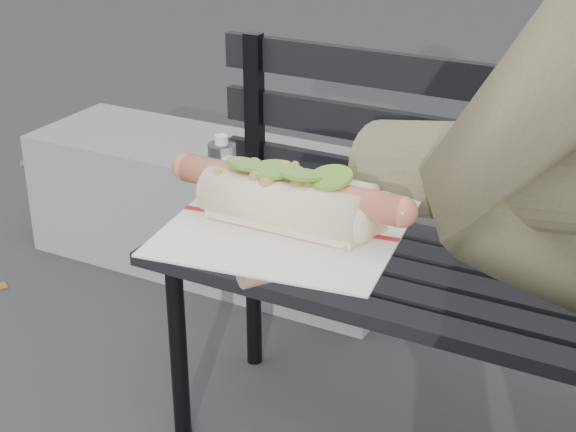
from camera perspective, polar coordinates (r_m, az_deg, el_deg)
name	(u,v)px	position (r m, az deg, el deg)	size (l,w,h in m)	color
park_bench	(505,254)	(1.84, 13.85, -2.41)	(1.50, 0.44, 0.88)	black
concrete_block	(216,207)	(2.80, -4.69, 0.57)	(1.20, 0.40, 0.40)	slate
held_hotdog	(539,194)	(0.72, 15.89, 1.38)	(0.62, 0.31, 0.20)	brown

